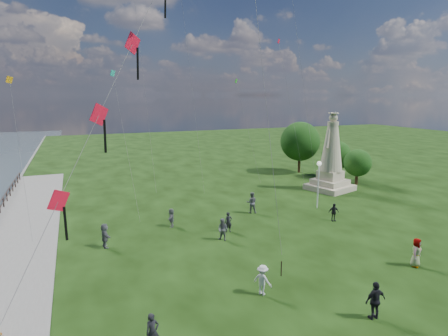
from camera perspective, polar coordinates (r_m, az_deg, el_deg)
name	(u,v)px	position (r m, az deg, el deg)	size (l,w,h in m)	color
statue	(331,161)	(41.85, 16.00, 0.97)	(5.12, 5.12, 8.34)	beige
lamppost	(319,175)	(34.75, 14.23, -0.98)	(0.40, 0.40, 4.33)	silver
tree_row	(315,147)	(49.08, 13.70, 3.12)	(6.61, 12.41, 6.76)	#382314
person_0	(152,332)	(16.70, -10.84, -23.31)	(0.57, 0.37, 1.56)	black
person_1	(223,230)	(26.81, -0.17, -9.37)	(0.78, 0.48, 1.61)	#595960
person_2	(263,280)	(20.20, 5.89, -16.59)	(1.03, 0.53, 1.60)	silver
person_3	(375,301)	(19.43, 22.07, -18.21)	(1.07, 0.55, 1.83)	black
person_4	(416,252)	(25.72, 27.25, -11.37)	(0.86, 0.53, 1.76)	#595960
person_5	(105,235)	(26.89, -17.70, -9.77)	(1.56, 0.67, 1.68)	#595960
person_6	(228,222)	(28.42, 0.68, -8.25)	(0.56, 0.37, 1.53)	black
person_7	(252,203)	(32.88, 4.23, -5.27)	(0.91, 0.56, 1.87)	#595960
person_9	(334,212)	(32.10, 16.36, -6.48)	(0.87, 0.44, 1.48)	black
person_11	(171,218)	(29.79, -8.02, -7.49)	(1.37, 0.59, 1.48)	#595960
red_kite_train	(130,53)	(18.99, -14.10, 16.63)	(10.61, 9.35, 19.60)	black
small_kites	(196,55)	(39.97, -4.35, 16.82)	(28.56, 15.44, 26.15)	teal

